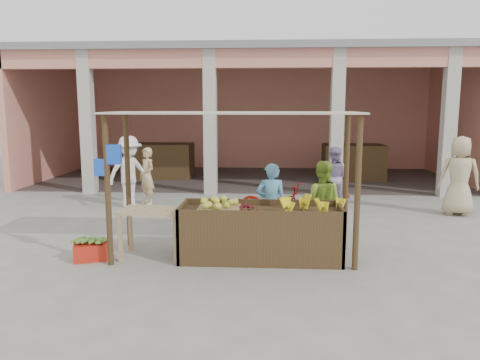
# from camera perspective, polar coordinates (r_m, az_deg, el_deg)

# --- Properties ---
(ground) EXTENTS (60.00, 60.00, 0.00)m
(ground) POSITION_cam_1_polar(r_m,az_deg,el_deg) (7.82, -1.22, -9.45)
(ground) COLOR gray
(ground) RESTS_ON ground
(market_building) EXTENTS (14.40, 6.40, 4.20)m
(market_building) POSITION_cam_1_polar(r_m,az_deg,el_deg) (16.33, 1.47, 9.78)
(market_building) COLOR tan
(market_building) RESTS_ON ground
(fruit_stall) EXTENTS (2.60, 0.95, 0.80)m
(fruit_stall) POSITION_cam_1_polar(r_m,az_deg,el_deg) (7.68, 2.51, -6.68)
(fruit_stall) COLOR #47331C
(fruit_stall) RESTS_ON ground
(stall_awning) EXTENTS (4.09, 1.35, 2.39)m
(stall_awning) POSITION_cam_1_polar(r_m,az_deg,el_deg) (7.50, -1.35, 5.19)
(stall_awning) COLOR #47331C
(stall_awning) RESTS_ON ground
(banana_heap) EXTENTS (0.97, 0.53, 0.18)m
(banana_heap) POSITION_cam_1_polar(r_m,az_deg,el_deg) (7.60, 8.68, -3.16)
(banana_heap) COLOR yellow
(banana_heap) RESTS_ON fruit_stall
(melon_tray) EXTENTS (0.67, 0.58, 0.19)m
(melon_tray) POSITION_cam_1_polar(r_m,az_deg,el_deg) (7.59, -2.55, -3.10)
(melon_tray) COLOR olive
(melon_tray) RESTS_ON fruit_stall
(berry_heap) EXTENTS (0.41, 0.33, 0.13)m
(berry_heap) POSITION_cam_1_polar(r_m,az_deg,el_deg) (7.52, 0.72, -3.37)
(berry_heap) COLOR maroon
(berry_heap) RESTS_ON fruit_stall
(side_table) EXTENTS (1.03, 0.72, 0.80)m
(side_table) POSITION_cam_1_polar(r_m,az_deg,el_deg) (7.83, -10.73, -4.54)
(side_table) COLOR tan
(side_table) RESTS_ON ground
(papaya_pile) EXTENTS (0.65, 0.37, 0.19)m
(papaya_pile) POSITION_cam_1_polar(r_m,az_deg,el_deg) (7.77, -10.78, -2.88)
(papaya_pile) COLOR #4A862B
(papaya_pile) RESTS_ON side_table
(red_crate) EXTENTS (0.63, 0.54, 0.28)m
(red_crate) POSITION_cam_1_polar(r_m,az_deg,el_deg) (8.07, -17.69, -8.27)
(red_crate) COLOR red
(red_crate) RESTS_ON ground
(plantain_bundle) EXTENTS (0.43, 0.30, 0.09)m
(plantain_bundle) POSITION_cam_1_polar(r_m,az_deg,el_deg) (8.02, -17.75, -7.04)
(plantain_bundle) COLOR #5B8D33
(plantain_bundle) RESTS_ON red_crate
(produce_sacks) EXTENTS (0.77, 0.48, 0.59)m
(produce_sacks) POSITION_cam_1_polar(r_m,az_deg,el_deg) (12.91, 12.33, -0.94)
(produce_sacks) COLOR maroon
(produce_sacks) RESTS_ON ground
(vendor_blue) EXTENTS (0.62, 0.47, 1.57)m
(vendor_blue) POSITION_cam_1_polar(r_m,az_deg,el_deg) (8.43, 3.81, -2.58)
(vendor_blue) COLOR #599DC4
(vendor_blue) RESTS_ON ground
(vendor_green) EXTENTS (0.85, 0.61, 1.59)m
(vendor_green) POSITION_cam_1_polar(r_m,az_deg,el_deg) (8.60, 9.90, -2.41)
(vendor_green) COLOR #90B736
(vendor_green) RESTS_ON ground
(motorcycle) EXTENTS (1.18, 1.85, 0.92)m
(motorcycle) POSITION_cam_1_polar(r_m,az_deg,el_deg) (9.92, 4.37, -2.77)
(motorcycle) COLOR #880805
(motorcycle) RESTS_ON ground
(shopper_a) EXTENTS (1.32, 1.27, 1.90)m
(shopper_a) POSITION_cam_1_polar(r_m,az_deg,el_deg) (11.75, -13.35, 1.31)
(shopper_a) COLOR silver
(shopper_a) RESTS_ON ground
(shopper_c) EXTENTS (1.09, 0.84, 2.01)m
(shopper_c) POSITION_cam_1_polar(r_m,az_deg,el_deg) (11.73, 25.22, 0.94)
(shopper_c) COLOR tan
(shopper_c) RESTS_ON ground
(shopper_e) EXTENTS (0.70, 0.69, 1.50)m
(shopper_e) POSITION_cam_1_polar(r_m,az_deg,el_deg) (12.07, -11.26, 0.61)
(shopper_e) COLOR tan
(shopper_e) RESTS_ON ground
(shopper_f) EXTENTS (0.90, 0.67, 1.64)m
(shopper_f) POSITION_cam_1_polar(r_m,az_deg,el_deg) (11.69, 11.33, 0.67)
(shopper_f) COLOR #927BA4
(shopper_f) RESTS_ON ground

